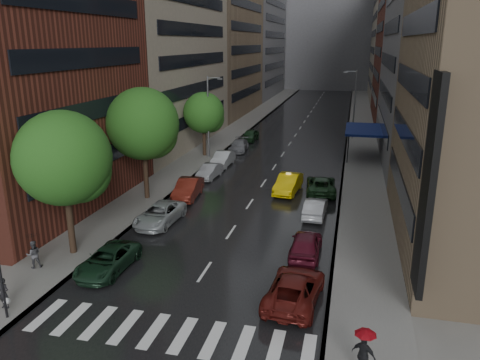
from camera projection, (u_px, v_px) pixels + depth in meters
name	position (u px, v px, depth m)	size (l,w,h in m)	color
ground	(180.00, 309.00, 23.04)	(220.00, 220.00, 0.00)	gray
road	(299.00, 130.00, 69.64)	(14.00, 140.00, 0.01)	black
sidewalk_left	(240.00, 127.00, 71.64)	(4.00, 140.00, 0.15)	gray
sidewalk_right	(361.00, 132.00, 67.59)	(4.00, 140.00, 0.15)	gray
crosswalk	(168.00, 333.00, 21.12)	(13.15, 2.80, 0.01)	silver
buildings_left	(217.00, 21.00, 76.67)	(8.00, 108.00, 38.00)	maroon
buildings_right	(410.00, 25.00, 68.24)	(8.05, 109.10, 36.00)	#937A5B
building_far	(330.00, 29.00, 128.48)	(40.00, 14.00, 32.00)	slate
tree_near	(63.00, 158.00, 27.25)	(5.61, 5.61, 8.94)	#382619
tree_mid	(143.00, 124.00, 37.32)	(5.82, 5.82, 9.27)	#382619
tree_far	(204.00, 113.00, 52.36)	(4.60, 4.60, 7.33)	#382619
taxi	(288.00, 184.00, 40.66)	(1.71, 4.90, 1.61)	yellow
parked_cars_left	(203.00, 176.00, 43.16)	(2.62, 42.63, 1.61)	#15301F
parked_cars_right	(311.00, 225.00, 31.70)	(2.93, 23.77, 1.54)	#5A1612
ped_bag_walker	(4.00, 294.00, 22.65)	(0.64, 0.45, 1.56)	black
ped_black_umbrella	(33.00, 248.00, 26.61)	(1.01, 0.98, 2.09)	#48494D
ped_red_umbrella	(364.00, 348.00, 17.99)	(1.07, 0.83, 2.01)	black
traffic_light	(1.00, 278.00, 21.51)	(0.18, 0.15, 3.45)	black
street_lamp_left	(209.00, 115.00, 51.35)	(1.74, 0.22, 9.00)	gray
street_lamp_right	(354.00, 103.00, 61.85)	(1.74, 0.22, 9.00)	gray
awning	(364.00, 130.00, 52.75)	(4.00, 8.00, 3.12)	navy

